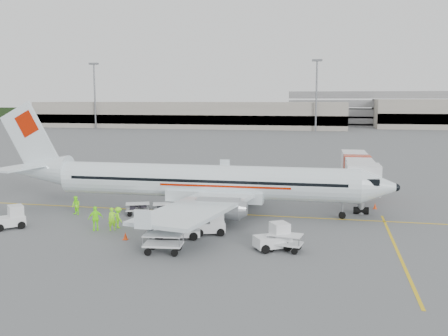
{
  "coord_description": "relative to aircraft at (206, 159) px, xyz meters",
  "views": [
    {
      "loc": [
        9.34,
        -42.12,
        10.04
      ],
      "look_at": [
        0.0,
        2.0,
        3.8
      ],
      "focal_mm": 40.0,
      "sensor_mm": 36.0,
      "label": 1
    }
  ],
  "objects": [
    {
      "name": "crew_c",
      "position": [
        -5.47,
        -6.58,
        -3.98
      ],
      "size": [
        1.2,
        1.21,
        1.67
      ],
      "primitive_type": "imported",
      "rotation": [
        0.0,
        0.0,
        2.33
      ],
      "color": "#7FF016",
      "rests_on": "ground"
    },
    {
      "name": "parking_garage",
      "position": [
        26.21,
        159.9,
        2.18
      ],
      "size": [
        62.0,
        24.0,
        14.0
      ],
      "primitive_type": null,
      "color": "slate",
      "rests_on": "ground"
    },
    {
      "name": "crew_d",
      "position": [
        -6.85,
        -7.7,
        -3.86
      ],
      "size": [
        1.19,
        1.0,
        1.9
      ],
      "primitive_type": "imported",
      "rotation": [
        0.0,
        0.0,
        3.72
      ],
      "color": "#7FF016",
      "rests_on": "ground"
    },
    {
      "name": "cone_nose",
      "position": [
        14.86,
        4.74,
        -4.54
      ],
      "size": [
        0.34,
        0.34,
        0.56
      ],
      "primitive_type": "cone",
      "color": "#F1410F",
      "rests_on": "ground"
    },
    {
      "name": "tug_aft",
      "position": [
        -13.78,
        -8.52,
        -3.93
      ],
      "size": [
        2.57,
        2.55,
        1.78
      ],
      "primitive_type": null,
      "rotation": [
        0.0,
        0.0,
        0.77
      ],
      "color": "silver",
      "rests_on": "ground"
    },
    {
      "name": "tug_mid",
      "position": [
        1.96,
        -6.91,
        -3.93
      ],
      "size": [
        2.59,
        1.95,
        1.77
      ],
      "primitive_type": null,
      "rotation": [
        0.0,
        0.0,
        0.31
      ],
      "color": "silver",
      "rests_on": "ground"
    },
    {
      "name": "crew_a",
      "position": [
        -5.64,
        -7.34,
        -3.93
      ],
      "size": [
        0.77,
        0.74,
        1.78
      ],
      "primitive_type": "imported",
      "rotation": [
        0.0,
        0.0,
        0.67
      ],
      "color": "#7FF016",
      "rests_on": "ground"
    },
    {
      "name": "stripe_cross",
      "position": [
        15.21,
        -8.1,
        -4.81
      ],
      "size": [
        0.2,
        20.0,
        0.01
      ],
      "primitive_type": "cube",
      "color": "yellow",
      "rests_on": "ground"
    },
    {
      "name": "mast_west",
      "position": [
        -68.79,
        117.9,
        6.18
      ],
      "size": [
        3.2,
        1.2,
        22.0
      ],
      "primitive_type": null,
      "color": "slate",
      "rests_on": "ground"
    },
    {
      "name": "cart_loaded_b",
      "position": [
        -5.65,
        -2.1,
        -4.29
      ],
      "size": [
        2.33,
        1.87,
        1.06
      ],
      "primitive_type": null,
      "rotation": [
        0.0,
        0.0,
        0.38
      ],
      "color": "silver",
      "rests_on": "ground"
    },
    {
      "name": "cone_stbd",
      "position": [
        -3.63,
        -9.58,
        -4.53
      ],
      "size": [
        0.35,
        0.35,
        0.58
      ],
      "primitive_type": "cone",
      "color": "#F1410F",
      "rests_on": "ground"
    },
    {
      "name": "cart_empty_a",
      "position": [
        0.08,
        -12.03,
        -4.16
      ],
      "size": [
        2.64,
        1.72,
        1.31
      ],
      "primitive_type": null,
      "rotation": [
        0.0,
        0.0,
        0.1
      ],
      "color": "silver",
      "rests_on": "ground"
    },
    {
      "name": "aircraft",
      "position": [
        0.0,
        0.0,
        0.0
      ],
      "size": [
        35.31,
        27.87,
        9.63
      ],
      "primitive_type": null,
      "rotation": [
        0.0,
        0.0,
        0.01
      ],
      "color": "white",
      "rests_on": "ground"
    },
    {
      "name": "ground",
      "position": [
        1.21,
        -0.1,
        -4.82
      ],
      "size": [
        360.0,
        360.0,
        0.0
      ],
      "primitive_type": "plane",
      "color": "#56595B"
    },
    {
      "name": "cart_loaded_a",
      "position": [
        -3.06,
        -2.1,
        -4.24
      ],
      "size": [
        2.51,
        1.95,
        1.15
      ],
      "primitive_type": null,
      "rotation": [
        0.0,
        0.0,
        0.33
      ],
      "color": "silver",
      "rests_on": "ground"
    },
    {
      "name": "mast_center",
      "position": [
        6.21,
        117.9,
        6.18
      ],
      "size": [
        3.2,
        1.2,
        22.0
      ],
      "primitive_type": null,
      "color": "slate",
      "rests_on": "ground"
    },
    {
      "name": "cart_empty_b",
      "position": [
        7.86,
        -9.89,
        -4.24
      ],
      "size": [
        2.4,
        1.65,
        1.16
      ],
      "primitive_type": null,
      "rotation": [
        0.0,
        0.0,
        -0.16
      ],
      "color": "silver",
      "rests_on": "ground"
    },
    {
      "name": "crew_b",
      "position": [
        -10.94,
        -3.19,
        -3.99
      ],
      "size": [
        0.99,
        0.9,
        1.65
      ],
      "primitive_type": "imported",
      "rotation": [
        0.0,
        0.0,
        -0.43
      ],
      "color": "#7FF016",
      "rests_on": "ground"
    },
    {
      "name": "terminal_west",
      "position": [
        -38.79,
        129.9,
        -0.32
      ],
      "size": [
        110.0,
        22.0,
        9.0
      ],
      "primitive_type": null,
      "color": "gray",
      "rests_on": "ground"
    },
    {
      "name": "cone_port",
      "position": [
        1.27,
        16.1,
        -4.49
      ],
      "size": [
        0.4,
        0.4,
        0.66
      ],
      "primitive_type": "cone",
      "color": "#F1410F",
      "rests_on": "ground"
    },
    {
      "name": "stripe_lead",
      "position": [
        1.21,
        -0.1,
        -4.81
      ],
      "size": [
        44.0,
        0.2,
        0.01
      ],
      "primitive_type": "cube",
      "color": "yellow",
      "rests_on": "ground"
    },
    {
      "name": "jet_bridge",
      "position": [
        13.31,
        8.5,
        -2.56
      ],
      "size": [
        3.65,
        17.25,
        4.51
      ],
      "primitive_type": null,
      "rotation": [
        0.0,
        0.0,
        0.03
      ],
      "color": "silver",
      "rests_on": "ground"
    },
    {
      "name": "treeline",
      "position": [
        1.21,
        174.9,
        -1.82
      ],
      "size": [
        300.0,
        3.0,
        6.0
      ],
      "primitive_type": null,
      "color": "black",
      "rests_on": "ground"
    },
    {
      "name": "belt_loader",
      "position": [
        -0.13,
        -8.45,
        -3.58
      ],
      "size": [
        4.85,
        2.83,
        2.47
      ],
      "primitive_type": null,
      "rotation": [
        0.0,
        0.0,
        0.26
      ],
      "color": "silver",
      "rests_on": "ground"
    },
    {
      "name": "tug_fore",
      "position": [
        7.0,
        -9.79,
        -3.91
      ],
      "size": [
        2.7,
        2.37,
        1.81
      ],
      "primitive_type": null,
      "rotation": [
        0.0,
        0.0,
        0.55
      ],
      "color": "silver",
      "rests_on": "ground"
    }
  ]
}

